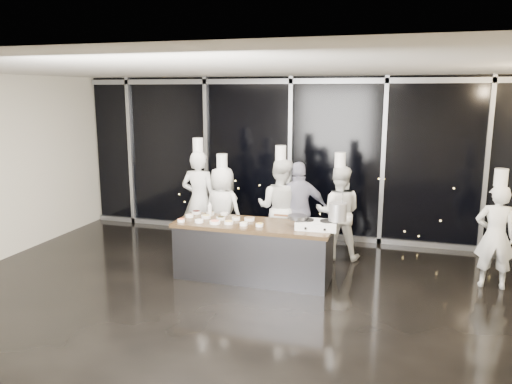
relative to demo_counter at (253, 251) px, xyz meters
The scene contains 15 objects.
ground 1.01m from the demo_counter, 90.00° to the right, with size 9.00×9.00×0.00m, color black.
room_shell 2.01m from the demo_counter, 78.94° to the right, with size 9.02×7.02×3.21m.
window_wall 2.78m from the demo_counter, 90.00° to the left, with size 8.90×0.11×3.20m.
demo_counter is the anchor object (origin of this frame).
stove 1.12m from the demo_counter, ahead, with size 0.62×0.41×0.14m.
frying_pan 0.93m from the demo_counter, ahead, with size 0.52×0.31×0.05m.
stock_pot 1.48m from the demo_counter, ahead, with size 0.26×0.26×0.26m, color #AAAAAD.
prep_bowls 0.76m from the demo_counter, behind, with size 1.38×0.71×0.05m.
squeeze_bottle 1.01m from the demo_counter, 164.44° to the left, with size 0.07×0.07×0.24m.
chef_far_left 1.91m from the demo_counter, 140.20° to the left, with size 0.69×0.46×2.08m.
chef_left 1.44m from the demo_counter, 130.60° to the left, with size 0.88×0.68×1.82m.
chef_center 1.29m from the demo_counter, 84.04° to the left, with size 0.89×0.72×1.99m.
guest 1.36m from the demo_counter, 68.93° to the left, with size 1.09×0.73×1.72m.
chef_right 1.82m from the demo_counter, 50.32° to the left, with size 0.87×0.71×1.88m.
chef_side 3.64m from the demo_counter, 11.30° to the left, with size 0.58×0.39×1.81m.
Camera 1 is at (2.22, -6.25, 2.91)m, focal length 35.00 mm.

